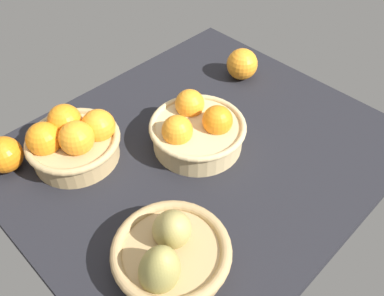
# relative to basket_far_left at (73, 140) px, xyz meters

# --- Properties ---
(market_tray) EXTENTS (0.84, 0.72, 0.03)m
(market_tray) POSITION_rel_basket_far_left_xyz_m (0.21, -0.18, -0.06)
(market_tray) COLOR black
(market_tray) RESTS_ON ground
(basket_far_left) EXTENTS (0.20, 0.20, 0.11)m
(basket_far_left) POSITION_rel_basket_far_left_xyz_m (0.00, 0.00, 0.00)
(basket_far_left) COLOR tan
(basket_far_left) RESTS_ON market_tray
(basket_center) EXTENTS (0.22, 0.22, 0.11)m
(basket_center) POSITION_rel_basket_far_left_xyz_m (0.22, -0.16, -0.01)
(basket_center) COLOR tan
(basket_center) RESTS_ON market_tray
(basket_near_left_pears) EXTENTS (0.21, 0.21, 0.13)m
(basket_near_left_pears) POSITION_rel_basket_far_left_xyz_m (-0.03, -0.35, -0.01)
(basket_near_left_pears) COLOR tan
(basket_near_left_pears) RESTS_ON market_tray
(loose_orange_front_gap) EXTENTS (0.08, 0.08, 0.08)m
(loose_orange_front_gap) POSITION_rel_basket_far_left_xyz_m (0.49, -0.06, -0.01)
(loose_orange_front_gap) COLOR orange
(loose_orange_front_gap) RESTS_ON market_tray
(loose_orange_back_gap) EXTENTS (0.08, 0.08, 0.08)m
(loose_orange_back_gap) POSITION_rel_basket_far_left_xyz_m (-0.13, 0.08, -0.01)
(loose_orange_back_gap) COLOR orange
(loose_orange_back_gap) RESTS_ON market_tray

